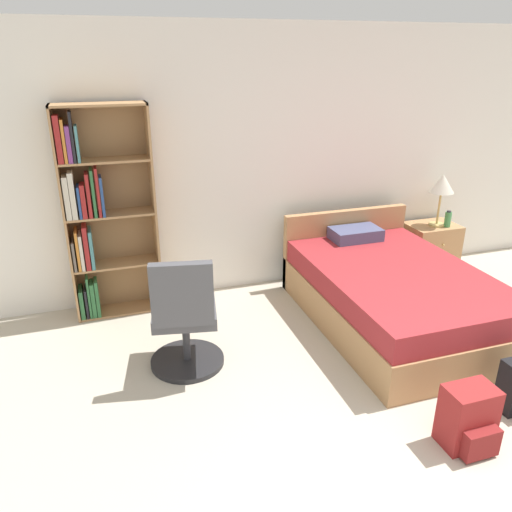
{
  "coord_description": "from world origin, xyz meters",
  "views": [
    {
      "loc": [
        -1.96,
        -1.46,
        2.33
      ],
      "look_at": [
        -0.84,
        1.98,
        0.84
      ],
      "focal_mm": 35.0,
      "sensor_mm": 36.0,
      "label": 1
    }
  ],
  "objects_px": {
    "office_chair": "(185,321)",
    "nightstand": "(430,247)",
    "table_lamp": "(442,185)",
    "backpack_red": "(469,419)",
    "bookshelf": "(98,215)",
    "bed": "(391,293)",
    "water_bottle": "(448,219)"
  },
  "relations": [
    {
      "from": "office_chair",
      "to": "water_bottle",
      "type": "distance_m",
      "value": 3.25
    },
    {
      "from": "bookshelf",
      "to": "water_bottle",
      "type": "distance_m",
      "value": 3.65
    },
    {
      "from": "table_lamp",
      "to": "office_chair",
      "type": "bearing_deg",
      "value": -160.85
    },
    {
      "from": "nightstand",
      "to": "backpack_red",
      "type": "distance_m",
      "value": 2.84
    },
    {
      "from": "bed",
      "to": "office_chair",
      "type": "distance_m",
      "value": 1.95
    },
    {
      "from": "water_bottle",
      "to": "backpack_red",
      "type": "relative_size",
      "value": 0.44
    },
    {
      "from": "nightstand",
      "to": "office_chair",
      "type": "bearing_deg",
      "value": -160.17
    },
    {
      "from": "bed",
      "to": "table_lamp",
      "type": "relative_size",
      "value": 3.61
    },
    {
      "from": "office_chair",
      "to": "table_lamp",
      "type": "relative_size",
      "value": 1.73
    },
    {
      "from": "table_lamp",
      "to": "backpack_red",
      "type": "relative_size",
      "value": 1.39
    },
    {
      "from": "bed",
      "to": "backpack_red",
      "type": "relative_size",
      "value": 5.0
    },
    {
      "from": "nightstand",
      "to": "table_lamp",
      "type": "bearing_deg",
      "value": -56.69
    },
    {
      "from": "bed",
      "to": "nightstand",
      "type": "height_order",
      "value": "bed"
    },
    {
      "from": "bookshelf",
      "to": "nightstand",
      "type": "distance_m",
      "value": 3.6
    },
    {
      "from": "water_bottle",
      "to": "backpack_red",
      "type": "xyz_separation_m",
      "value": [
        -1.57,
        -2.33,
        -0.43
      ]
    },
    {
      "from": "office_chair",
      "to": "backpack_red",
      "type": "relative_size",
      "value": 2.39
    },
    {
      "from": "bed",
      "to": "nightstand",
      "type": "relative_size",
      "value": 3.77
    },
    {
      "from": "office_chair",
      "to": "table_lamp",
      "type": "distance_m",
      "value": 3.24
    },
    {
      "from": "bookshelf",
      "to": "backpack_red",
      "type": "relative_size",
      "value": 4.67
    },
    {
      "from": "table_lamp",
      "to": "backpack_red",
      "type": "distance_m",
      "value": 2.94
    },
    {
      "from": "office_chair",
      "to": "backpack_red",
      "type": "distance_m",
      "value": 2.06
    },
    {
      "from": "office_chair",
      "to": "nightstand",
      "type": "relative_size",
      "value": 1.81
    },
    {
      "from": "bookshelf",
      "to": "bed",
      "type": "bearing_deg",
      "value": -21.62
    },
    {
      "from": "bed",
      "to": "office_chair",
      "type": "xyz_separation_m",
      "value": [
        -1.93,
        -0.19,
        0.15
      ]
    },
    {
      "from": "table_lamp",
      "to": "water_bottle",
      "type": "relative_size",
      "value": 3.15
    },
    {
      "from": "bookshelf",
      "to": "water_bottle",
      "type": "xyz_separation_m",
      "value": [
        3.63,
        -0.19,
        -0.34
      ]
    },
    {
      "from": "backpack_red",
      "to": "nightstand",
      "type": "bearing_deg",
      "value": 58.98
    },
    {
      "from": "water_bottle",
      "to": "nightstand",
      "type": "bearing_deg",
      "value": 134.46
    },
    {
      "from": "backpack_red",
      "to": "bookshelf",
      "type": "bearing_deg",
      "value": 129.3
    },
    {
      "from": "office_chair",
      "to": "table_lamp",
      "type": "height_order",
      "value": "table_lamp"
    },
    {
      "from": "backpack_red",
      "to": "water_bottle",
      "type": "bearing_deg",
      "value": 56.09
    },
    {
      "from": "bookshelf",
      "to": "table_lamp",
      "type": "relative_size",
      "value": 3.37
    }
  ]
}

